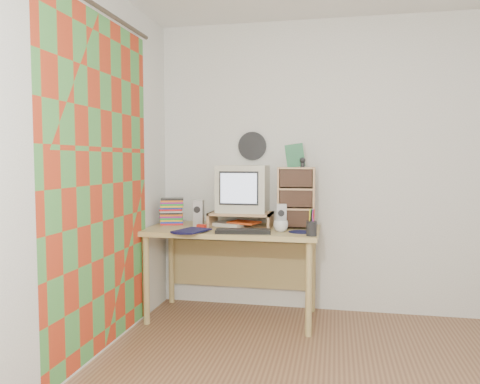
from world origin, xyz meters
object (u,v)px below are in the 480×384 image
at_px(cd_rack, 296,198).
at_px(diary, 181,228).
at_px(keyboard, 243,231).
at_px(mug, 281,226).
at_px(dvd_stack, 171,209).
at_px(desk, 234,243).
at_px(crt_monitor, 242,189).

xyz_separation_m(cd_rack, diary, (-0.86, -0.36, -0.22)).
bearing_deg(diary, keyboard, 19.73).
bearing_deg(mug, dvd_stack, 166.50).
relative_size(desk, cd_rack, 2.80).
xyz_separation_m(keyboard, dvd_stack, (-0.71, 0.36, 0.12)).
bearing_deg(cd_rack, diary, -160.37).
distance_m(dvd_stack, mug, 1.01).
distance_m(desk, keyboard, 0.37).
height_order(dvd_stack, mug, dvd_stack).
bearing_deg(cd_rack, dvd_stack, 176.00).
bearing_deg(desk, mug, -24.20).
relative_size(keyboard, mug, 3.69).
bearing_deg(diary, crt_monitor, 62.99).
bearing_deg(dvd_stack, mug, -31.86).
bearing_deg(dvd_stack, diary, -78.87).
bearing_deg(crt_monitor, cd_rack, -8.32).
bearing_deg(desk, diary, -137.27).
bearing_deg(mug, cd_rack, 65.58).
height_order(keyboard, dvd_stack, dvd_stack).
bearing_deg(crt_monitor, diary, -135.92).
xyz_separation_m(crt_monitor, mug, (0.36, -0.27, -0.27)).
bearing_deg(diary, cd_rack, 40.09).
distance_m(keyboard, diary, 0.49).
relative_size(desk, dvd_stack, 5.13).
height_order(dvd_stack, diary, dvd_stack).
bearing_deg(dvd_stack, keyboard, -45.34).
xyz_separation_m(mug, diary, (-0.77, -0.14, -0.02)).
relative_size(mug, diary, 0.46).
bearing_deg(mug, keyboard, -155.58).
xyz_separation_m(cd_rack, mug, (-0.10, -0.22, -0.20)).
height_order(desk, crt_monitor, crt_monitor).
bearing_deg(keyboard, cd_rack, 33.79).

